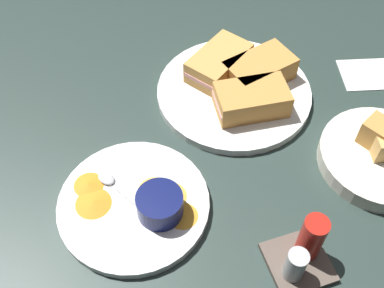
{
  "coord_description": "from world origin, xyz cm",
  "views": [
    {
      "loc": [
        28.54,
        50.57,
        65.54
      ],
      "look_at": [
        13.37,
        4.55,
        3.0
      ],
      "focal_mm": 43.05,
      "sensor_mm": 36.0,
      "label": 1
    }
  ],
  "objects": [
    {
      "name": "condiment_caddy",
      "position": [
        4.35,
        28.68,
        3.41
      ],
      "size": [
        9.0,
        9.0,
        9.5
      ],
      "color": "brown",
      "rests_on": "ground_plane"
    },
    {
      "name": "plate_chips_companion",
      "position": [
        25.65,
        11.72,
        0.8
      ],
      "size": [
        24.5,
        24.5,
        1.6
      ],
      "primitive_type": "cylinder",
      "color": "white",
      "rests_on": "ground_plane"
    },
    {
      "name": "sandwich_half_far",
      "position": [
        -4.45,
        -7.81,
        4.0
      ],
      "size": [
        14.57,
        10.57,
        4.8
      ],
      "color": "#C68C42",
      "rests_on": "plate_sandwich_main"
    },
    {
      "name": "spoon_by_dark_ramekin",
      "position": [
        2.61,
        -8.01,
        1.96
      ],
      "size": [
        3.54,
        9.95,
        0.8
      ],
      "color": "silver",
      "rests_on": "plate_sandwich_main"
    },
    {
      "name": "paper_napkin_folded",
      "position": [
        -27.09,
        -3.42,
        0.2
      ],
      "size": [
        12.94,
        11.52,
        0.4
      ],
      "primitive_type": "cube",
      "rotation": [
        0.0,
        0.0,
        -0.26
      ],
      "color": "white",
      "rests_on": "ground_plane"
    },
    {
      "name": "bread_basket_rear",
      "position": [
        -16.78,
        16.2,
        2.07
      ],
      "size": [
        20.81,
        20.81,
        7.72
      ],
      "color": "silver",
      "rests_on": "ground_plane"
    },
    {
      "name": "sandwich_half_near",
      "position": [
        -0.1,
        -1.06,
        4.0
      ],
      "size": [
        13.9,
        8.87,
        4.8
      ],
      "color": "#C68C42",
      "rests_on": "plate_sandwich_main"
    },
    {
      "name": "plantain_chip_scatter",
      "position": [
        24.28,
        11.88,
        1.9
      ],
      "size": [
        19.96,
        16.65,
        0.6
      ],
      "color": "gold",
      "rests_on": "plate_chips_companion"
    },
    {
      "name": "ramekin_dark_sauce",
      "position": [
        1.47,
        -13.33,
        3.86
      ],
      "size": [
        6.75,
        6.75,
        4.22
      ],
      "color": "#0C144C",
      "rests_on": "plate_sandwich_main"
    },
    {
      "name": "spoon_by_gravy_ramekin",
      "position": [
        28.2,
        7.29,
        1.96
      ],
      "size": [
        6.21,
        9.28,
        0.8
      ],
      "color": "silver",
      "rests_on": "plate_chips_companion"
    },
    {
      "name": "sandwich_half_extra",
      "position": [
        2.3,
        -12.17,
        4.0
      ],
      "size": [
        15.02,
        13.61,
        4.8
      ],
      "color": "tan",
      "rests_on": "plate_sandwich_main"
    },
    {
      "name": "ramekin_light_gravy",
      "position": [
        21.97,
        14.78,
        3.86
      ],
      "size": [
        7.32,
        7.32,
        4.22
      ],
      "color": "#0C144C",
      "rests_on": "plate_chips_companion"
    },
    {
      "name": "ground_plane",
      "position": [
        0.0,
        0.0,
        -1.5
      ],
      "size": [
        110.0,
        110.0,
        3.0
      ],
      "primitive_type": "cube",
      "color": "#283833"
    },
    {
      "name": "plate_sandwich_main",
      "position": [
        1.1,
        -6.61,
        0.8
      ],
      "size": [
        29.89,
        29.89,
        1.6
      ],
      "primitive_type": "cylinder",
      "color": "white",
      "rests_on": "ground_plane"
    }
  ]
}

